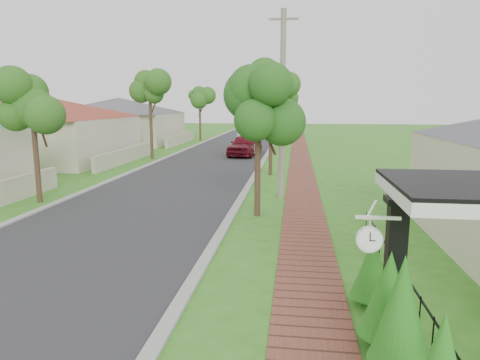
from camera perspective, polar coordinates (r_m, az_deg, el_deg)
The scene contains 16 objects.
ground at distance 9.34m, azimuth -11.77°, elevation -15.34°, with size 160.00×160.00×0.00m, color #33771C.
road at distance 28.83m, azimuth -4.42°, elevation 2.16°, with size 7.00×120.00×0.02m, color #28282B.
kerb_right at distance 28.31m, azimuth 2.83°, elevation 2.03°, with size 0.30×120.00×0.10m, color #9E9E99.
kerb_left at distance 29.79m, azimuth -11.31°, elevation 2.25°, with size 0.30×120.00×0.10m, color #9E9E99.
sidewalk at distance 28.22m, azimuth 8.11°, elevation 1.92°, with size 1.50×120.00×0.03m, color brown.
porch_post at distance 7.69m, azimuth 19.82°, elevation -12.37°, with size 0.48×0.48×2.52m.
picket_fence at distance 8.88m, azimuth 20.47°, elevation -13.39°, with size 0.03×8.02×1.00m.
street_trees at distance 35.26m, azimuth -2.00°, elevation 11.03°, with size 10.70×37.65×5.89m.
hedge_row at distance 7.07m, azimuth 20.25°, elevation -16.69°, with size 0.84×4.76×1.93m.
far_house_red at distance 33.20m, azimuth -25.28°, elevation 6.34°, with size 15.56×15.56×4.60m.
far_house_grey at distance 45.61m, azimuth -15.76°, elevation 7.70°, with size 15.56×15.56×4.60m.
parked_car_red at distance 33.15m, azimuth 0.68°, elevation 4.67°, with size 1.94×4.83×1.65m, color maroon.
parked_car_white at distance 34.85m, azimuth 1.01°, elevation 4.90°, with size 1.71×4.89×1.61m, color #B9B8BA.
near_tree at distance 15.00m, azimuth 2.42°, elevation 9.46°, with size 1.87×1.87×4.80m.
utility_pole at distance 17.95m, azimuth 5.65°, elevation 9.87°, with size 1.20×0.24×7.71m.
station_clock at distance 6.94m, azimuth 16.94°, elevation -7.35°, with size 0.68×0.13×0.58m.
Camera 1 is at (2.89, -7.94, 3.98)m, focal length 32.00 mm.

